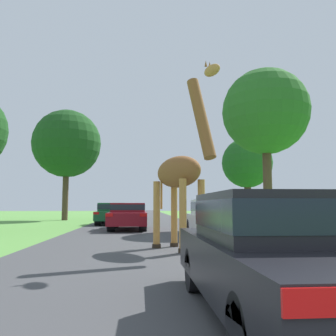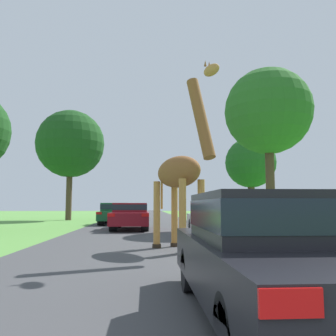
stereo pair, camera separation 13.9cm
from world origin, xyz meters
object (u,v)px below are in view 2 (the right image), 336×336
(giraffe_near_road, at_px, (181,171))
(car_queue_right, at_px, (115,213))
(car_queue_left, at_px, (217,217))
(tree_far_right, at_px, (70,144))
(car_far_ahead, at_px, (130,215))
(car_lead_maroon, at_px, (274,251))
(tree_right_cluster, at_px, (251,163))
(tree_left_edge, at_px, (268,112))

(giraffe_near_road, height_order, car_queue_right, giraffe_near_road)
(car_queue_left, bearing_deg, car_queue_right, 115.52)
(giraffe_near_road, distance_m, tree_far_right, 22.30)
(car_queue_left, xyz_separation_m, car_far_ahead, (-3.52, 4.92, -0.05))
(car_lead_maroon, xyz_separation_m, car_far_ahead, (-2.20, 14.68, -0.00))
(tree_right_cluster, bearing_deg, tree_left_edge, -102.11)
(tree_far_right, bearing_deg, tree_right_cluster, 0.18)
(car_far_ahead, bearing_deg, car_lead_maroon, -81.49)
(car_lead_maroon, bearing_deg, car_far_ahead, 98.51)
(giraffe_near_road, xyz_separation_m, car_queue_right, (-2.99, 13.64, -1.44))
(car_queue_left, bearing_deg, tree_right_cluster, 68.93)
(car_queue_left, bearing_deg, car_lead_maroon, -97.74)
(giraffe_near_road, height_order, car_lead_maroon, giraffe_near_road)
(giraffe_near_road, xyz_separation_m, tree_far_right, (-7.46, 20.58, 4.27))
(car_lead_maroon, height_order, car_queue_left, car_queue_left)
(car_far_ahead, bearing_deg, tree_far_right, 115.47)
(giraffe_near_road, height_order, tree_left_edge, tree_left_edge)
(car_far_ahead, bearing_deg, tree_left_edge, 0.74)
(giraffe_near_road, relative_size, tree_far_right, 0.54)
(car_queue_right, bearing_deg, tree_far_right, 122.81)
(car_lead_maroon, xyz_separation_m, car_queue_left, (1.33, 9.76, 0.05))
(car_queue_left, bearing_deg, tree_far_right, 118.64)
(giraffe_near_road, distance_m, car_queue_left, 4.35)
(tree_left_edge, height_order, tree_far_right, tree_far_right)
(giraffe_near_road, height_order, tree_far_right, tree_far_right)
(car_queue_right, relative_size, car_far_ahead, 0.91)
(car_queue_right, xyz_separation_m, tree_right_cluster, (11.25, 6.98, 4.20))
(giraffe_near_road, xyz_separation_m, tree_right_cluster, (8.25, 20.62, 2.76))
(car_far_ahead, bearing_deg, car_queue_right, 103.64)
(car_queue_left, xyz_separation_m, tree_left_edge, (3.96, 5.02, 5.58))
(tree_left_edge, distance_m, tree_far_right, 17.70)
(car_queue_left, xyz_separation_m, tree_far_right, (-9.20, 16.85, 5.68))
(car_lead_maroon, bearing_deg, giraffe_near_road, 93.95)
(tree_left_edge, xyz_separation_m, tree_far_right, (-13.17, 11.83, 0.10))
(car_lead_maroon, bearing_deg, tree_far_right, 106.49)
(car_far_ahead, distance_m, tree_far_right, 14.40)
(car_queue_left, bearing_deg, giraffe_near_road, -115.08)
(car_lead_maroon, distance_m, tree_right_cluster, 28.10)
(tree_right_cluster, xyz_separation_m, tree_far_right, (-15.71, -0.05, 1.51))
(car_lead_maroon, xyz_separation_m, tree_right_cluster, (7.84, 26.66, 4.22))
(giraffe_near_road, bearing_deg, car_lead_maroon, 64.99)
(car_queue_left, height_order, tree_right_cluster, tree_right_cluster)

